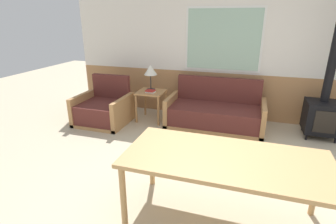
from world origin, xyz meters
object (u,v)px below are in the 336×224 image
(couch, at_px, (215,113))
(side_table, at_px, (151,97))
(table_lamp, at_px, (151,71))
(wood_stove, at_px, (324,104))
(dining_table, at_px, (226,163))
(armchair, at_px, (104,110))

(couch, height_order, side_table, couch)
(table_lamp, bearing_deg, couch, -0.78)
(couch, xyz_separation_m, wood_stove, (1.79, 0.07, 0.33))
(dining_table, bearing_deg, armchair, 141.71)
(side_table, relative_size, wood_stove, 0.24)
(armchair, relative_size, dining_table, 0.50)
(side_table, distance_m, wood_stove, 3.04)
(armchair, xyz_separation_m, wood_stove, (3.87, 0.56, 0.32))
(armchair, bearing_deg, dining_table, -53.96)
(dining_table, distance_m, wood_stove, 2.88)
(wood_stove, bearing_deg, table_lamp, -178.99)
(dining_table, bearing_deg, couch, 99.77)
(table_lamp, bearing_deg, wood_stove, 1.01)
(side_table, height_order, dining_table, dining_table)
(armchair, bearing_deg, table_lamp, 16.58)
(couch, relative_size, table_lamp, 3.55)
(dining_table, bearing_deg, side_table, 125.03)
(armchair, xyz_separation_m, dining_table, (2.51, -1.98, 0.41))
(armchair, relative_size, table_lamp, 1.89)
(dining_table, height_order, wood_stove, wood_stove)
(dining_table, xyz_separation_m, wood_stove, (1.36, 2.53, -0.08))
(couch, height_order, armchair, armchair)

